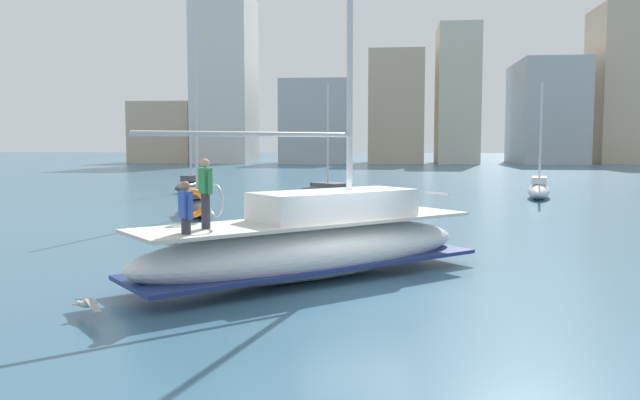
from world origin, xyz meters
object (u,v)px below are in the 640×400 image
at_px(moored_cutter_left, 331,188).
at_px(mooring_buoy, 183,235).
at_px(moored_sloop_near, 539,189).
at_px(moored_cutter_right, 196,203).
at_px(main_sailboat, 314,242).
at_px(seagull, 87,303).
at_px(moored_sloop_far, 194,184).

height_order(moored_cutter_left, mooring_buoy, moored_cutter_left).
bearing_deg(moored_cutter_left, moored_sloop_near, 1.92).
xyz_separation_m(moored_sloop_near, moored_cutter_right, (-18.15, -11.26, 0.02)).
relative_size(moored_sloop_near, mooring_buoy, 7.12).
distance_m(main_sailboat, seagull, 5.79).
distance_m(main_sailboat, moored_cutter_right, 15.25).
xyz_separation_m(main_sailboat, moored_sloop_near, (11.00, 24.73, -0.33)).
height_order(moored_sloop_near, moored_cutter_left, moored_cutter_left).
bearing_deg(moored_sloop_near, moored_cutter_left, -178.08).
bearing_deg(moored_sloop_near, mooring_buoy, -129.92).
relative_size(moored_cutter_right, seagull, 8.27).
xyz_separation_m(moored_sloop_near, seagull, (-14.96, -28.91, -0.28)).
xyz_separation_m(moored_sloop_far, moored_cutter_right, (4.45, -13.95, 0.05)).
xyz_separation_m(main_sailboat, moored_cutter_left, (-1.77, 24.30, -0.37)).
relative_size(main_sailboat, mooring_buoy, 12.15).
distance_m(moored_cutter_right, mooring_buoy, 8.31).
distance_m(moored_sloop_far, moored_cutter_right, 14.64).
relative_size(moored_sloop_near, moored_cutter_left, 0.99).
relative_size(main_sailboat, moored_sloop_far, 1.58).
distance_m(moored_cutter_left, mooring_buoy, 19.20).
relative_size(moored_sloop_far, moored_cutter_left, 1.07).
bearing_deg(main_sailboat, moored_sloop_far, 112.92).
xyz_separation_m(moored_sloop_far, seagull, (7.64, -31.60, -0.25)).
bearing_deg(moored_cutter_left, mooring_buoy, -100.19).
relative_size(moored_cutter_left, moored_cutter_right, 0.82).
distance_m(moored_sloop_near, moored_sloop_far, 22.76).
relative_size(moored_sloop_near, moored_cutter_right, 0.81).
distance_m(main_sailboat, moored_cutter_left, 24.37).
bearing_deg(moored_sloop_far, moored_cutter_left, -17.59).
bearing_deg(moored_cutter_left, seagull, -94.39).
bearing_deg(moored_cutter_left, main_sailboat, -85.84).
xyz_separation_m(main_sailboat, seagull, (-3.95, -4.19, -0.61)).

